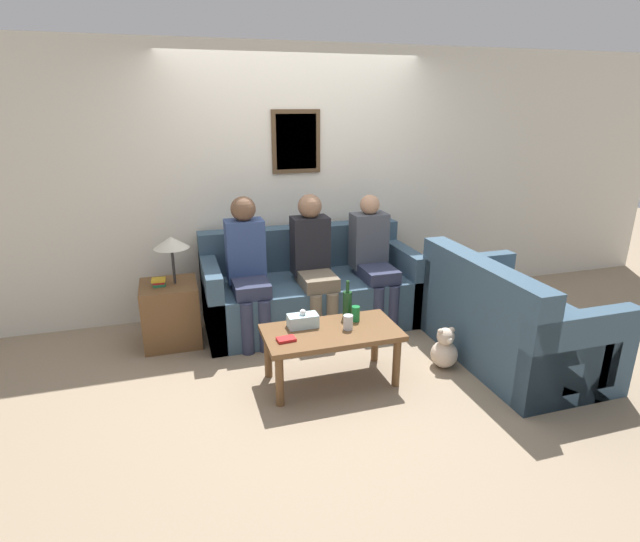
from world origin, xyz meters
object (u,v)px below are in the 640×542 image
at_px(teddy_bear, 444,350).
at_px(wine_bottle, 347,304).
at_px(couch_main, 310,291).
at_px(coffee_table, 331,338).
at_px(person_left, 248,264).
at_px(person_middle, 313,258).
at_px(couch_side, 508,324).
at_px(drinking_glass, 348,322).
at_px(person_right, 373,255).

bearing_deg(teddy_bear, wine_bottle, 162.02).
bearing_deg(wine_bottle, couch_main, 92.51).
bearing_deg(coffee_table, teddy_bear, -3.55).
bearing_deg(person_left, person_middle, 0.48).
relative_size(coffee_table, person_middle, 0.80).
xyz_separation_m(couch_side, person_left, (-1.99, 1.05, 0.39)).
xyz_separation_m(coffee_table, teddy_bear, (0.95, -0.06, -0.22)).
relative_size(couch_main, teddy_bear, 5.84).
bearing_deg(coffee_table, wine_bottle, 44.10).
distance_m(coffee_table, wine_bottle, 0.33).
relative_size(drinking_glass, teddy_bear, 0.32).
height_order(person_left, teddy_bear, person_left).
xyz_separation_m(couch_main, coffee_table, (-0.15, -1.14, 0.05)).
bearing_deg(drinking_glass, person_right, 58.26).
bearing_deg(person_middle, teddy_bear, -51.55).
distance_m(coffee_table, person_middle, 1.03).
distance_m(couch_side, person_left, 2.28).
xyz_separation_m(couch_main, person_left, (-0.62, -0.18, 0.40)).
xyz_separation_m(couch_main, person_middle, (-0.01, -0.17, 0.39)).
height_order(drinking_glass, person_right, person_right).
relative_size(coffee_table, wine_bottle, 3.30).
bearing_deg(person_middle, drinking_glass, -90.89).
height_order(person_middle, person_right, person_middle).
bearing_deg(couch_side, wine_bottle, 78.26).
distance_m(wine_bottle, person_right, 0.97).
bearing_deg(couch_side, person_middle, 52.67).
xyz_separation_m(person_right, teddy_bear, (0.21, -1.03, -0.52)).
distance_m(couch_side, person_middle, 1.78).
relative_size(couch_main, couch_side, 1.31).
relative_size(person_left, teddy_bear, 3.73).
distance_m(couch_side, teddy_bear, 0.59).
bearing_deg(drinking_glass, couch_side, -2.88).
xyz_separation_m(couch_main, person_right, (0.59, -0.16, 0.36)).
height_order(couch_side, drinking_glass, couch_side).
height_order(person_left, person_right, person_left).
distance_m(couch_main, person_middle, 0.42).
distance_m(coffee_table, teddy_bear, 0.98).
height_order(couch_side, coffee_table, couch_side).
xyz_separation_m(drinking_glass, person_middle, (0.02, 0.98, 0.21)).
xyz_separation_m(couch_side, coffee_table, (-1.52, 0.09, 0.05)).
distance_m(coffee_table, person_left, 1.12).
distance_m(couch_side, coffee_table, 1.52).
relative_size(drinking_glass, person_right, 0.09).
distance_m(person_left, person_middle, 0.61).
bearing_deg(person_middle, person_right, 1.05).
relative_size(person_middle, person_right, 1.03).
relative_size(couch_main, drinking_glass, 18.01).
xyz_separation_m(drinking_glass, teddy_bear, (0.83, -0.04, -0.34)).
xyz_separation_m(coffee_table, person_middle, (0.14, 0.96, 0.33)).
bearing_deg(drinking_glass, coffee_table, 171.84).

